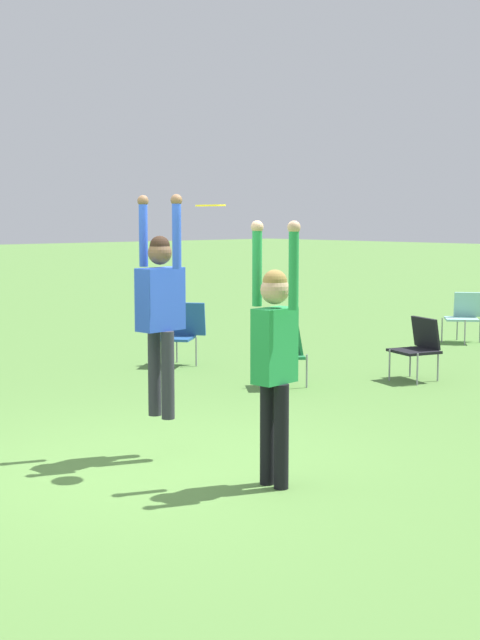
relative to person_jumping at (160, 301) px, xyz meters
name	(u,v)px	position (x,y,z in m)	size (l,w,h in m)	color
ground_plane	(161,467)	(0.28, -0.23, -1.44)	(120.00, 120.00, 0.00)	#56843D
person_jumping	(160,301)	(0.00, 0.00, 0.00)	(0.59, 0.46, 2.03)	#2D2D38
person_defending	(275,347)	(1.35, 0.12, -0.28)	(0.52, 0.38, 2.17)	black
frisbee	(211,205)	(0.56, 0.12, 0.86)	(0.26, 0.26, 0.02)	yellow
camping_chair_0	(289,346)	(-1.60, 3.32, -0.91)	(0.70, 0.79, 0.93)	gray
camping_chair_1	(180,330)	(-3.88, 3.33, -0.91)	(0.76, 0.84, 0.94)	gray
camping_chair_2	(465,313)	(-2.42, 8.59, -0.93)	(0.78, 0.87, 0.88)	gray
camping_chair_4	(419,344)	(-0.74, 4.95, -0.95)	(0.68, 0.72, 0.84)	gray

